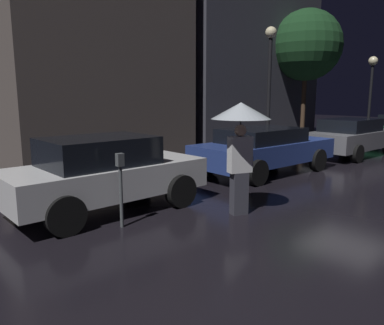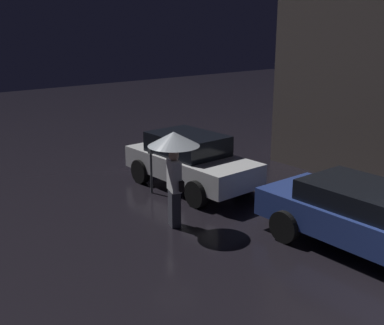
% 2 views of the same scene
% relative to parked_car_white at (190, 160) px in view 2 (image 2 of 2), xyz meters
% --- Properties ---
extents(parked_car_white, '(3.94, 1.89, 1.47)m').
position_rel_parked_car_white_xyz_m(parked_car_white, '(0.00, 0.00, 0.00)').
color(parked_car_white, silver).
rests_on(parked_car_white, ground).
extents(parked_car_blue, '(4.64, 1.99, 1.33)m').
position_rel_parked_car_white_xyz_m(parked_car_blue, '(5.28, 0.20, -0.04)').
color(parked_car_blue, navy).
rests_on(parked_car_blue, ground).
extents(pedestrian_with_umbrella, '(1.11, 1.11, 2.13)m').
position_rel_parked_car_white_xyz_m(pedestrian_with_umbrella, '(1.81, -1.93, 0.94)').
color(pedestrian_with_umbrella, '#383842').
rests_on(pedestrian_with_umbrella, ground).
extents(parking_meter, '(0.12, 0.10, 1.30)m').
position_rel_parked_car_white_xyz_m(parking_meter, '(-0.28, -1.09, 0.03)').
color(parking_meter, '#4C5154').
rests_on(parking_meter, ground).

